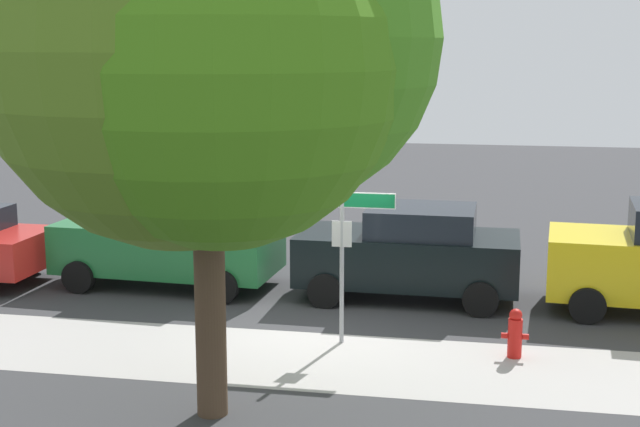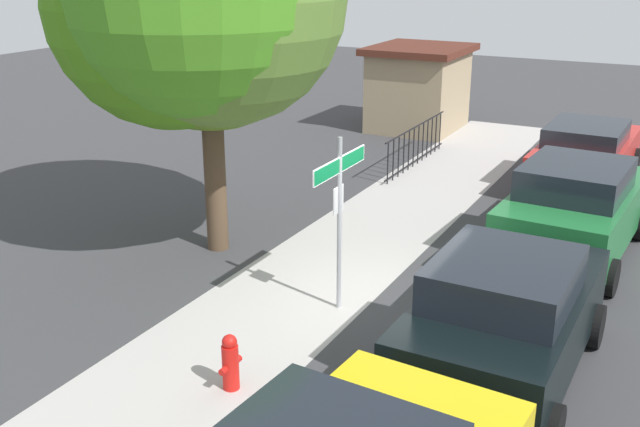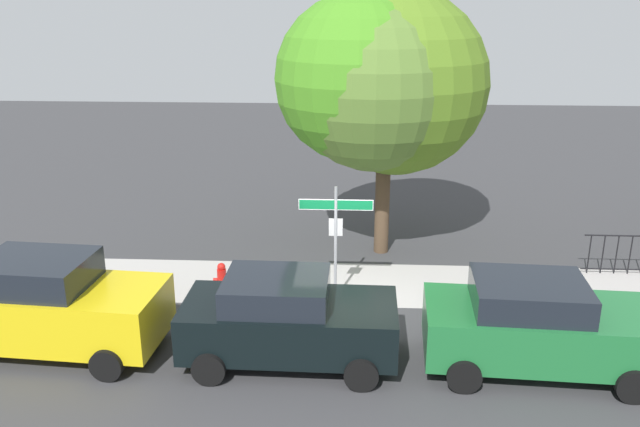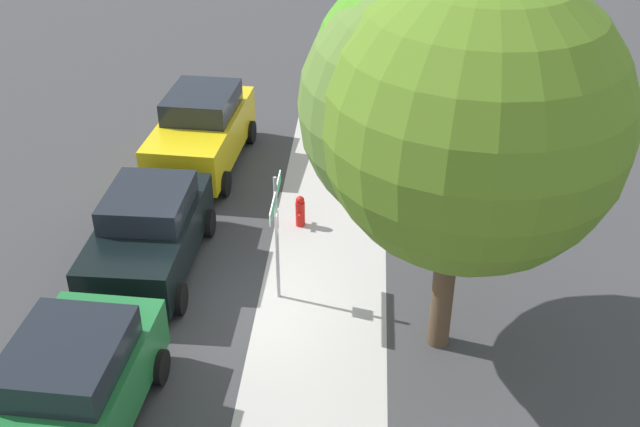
% 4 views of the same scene
% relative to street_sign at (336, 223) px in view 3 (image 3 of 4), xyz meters
% --- Properties ---
extents(ground_plane, '(60.00, 60.00, 0.00)m').
position_rel_street_sign_xyz_m(ground_plane, '(0.40, -0.40, -1.93)').
color(ground_plane, '#38383A').
extents(sidewalk_strip, '(24.00, 2.60, 0.00)m').
position_rel_street_sign_xyz_m(sidewalk_strip, '(2.40, 0.90, -1.92)').
color(sidewalk_strip, '#ACA7A3').
rests_on(sidewalk_strip, ground_plane).
extents(street_sign, '(1.71, 0.07, 2.79)m').
position_rel_street_sign_xyz_m(street_sign, '(0.00, 0.00, 0.00)').
color(street_sign, '#9EA0A5').
rests_on(street_sign, ground_plane).
extents(shade_tree, '(5.58, 5.27, 7.13)m').
position_rel_street_sign_xyz_m(shade_tree, '(0.97, 3.14, 2.76)').
color(shade_tree, '#4B3927').
rests_on(shade_tree, ground_plane).
extents(car_yellow, '(4.55, 2.38, 2.00)m').
position_rel_street_sign_xyz_m(car_yellow, '(-5.65, -2.65, -0.93)').
color(car_yellow, gold).
rests_on(car_yellow, ground_plane).
extents(car_black, '(4.18, 2.16, 1.78)m').
position_rel_street_sign_xyz_m(car_black, '(-0.85, -2.83, -1.02)').
color(car_black, black).
rests_on(car_black, ground_plane).
extents(car_green, '(4.46, 2.35, 1.83)m').
position_rel_street_sign_xyz_m(car_green, '(3.95, -2.87, -1.00)').
color(car_green, '#1E6832').
rests_on(car_green, ground_plane).
extents(fire_hydrant, '(0.42, 0.22, 0.78)m').
position_rel_street_sign_xyz_m(fire_hydrant, '(-2.75, 0.20, -1.54)').
color(fire_hydrant, red).
rests_on(fire_hydrant, ground_plane).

